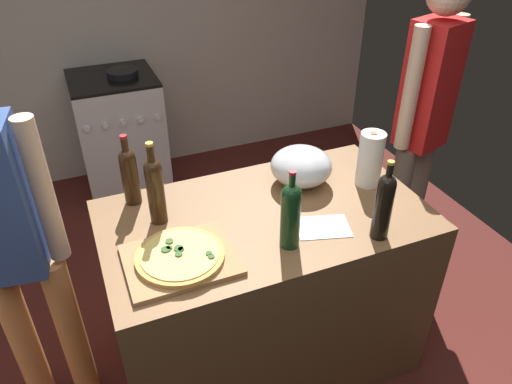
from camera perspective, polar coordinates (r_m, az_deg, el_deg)
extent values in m
cube|color=#511E19|center=(3.15, -8.22, -8.53)|extent=(4.14, 3.32, 0.02)
cube|color=#BCB7AD|center=(3.83, -15.98, 20.56)|extent=(4.14, 0.10, 2.60)
cube|color=brown|center=(2.32, 0.97, -11.50)|extent=(1.35, 0.77, 0.89)
cube|color=#9E7247|center=(1.81, -8.81, -7.85)|extent=(0.40, 0.32, 0.02)
cylinder|color=tan|center=(1.80, -8.86, -7.39)|extent=(0.32, 0.32, 0.02)
cylinder|color=#EAC660|center=(1.79, -8.89, -7.13)|extent=(0.29, 0.29, 0.00)
cylinder|color=#335926|center=(1.79, -9.02, -7.19)|extent=(0.03, 0.03, 0.01)
cylinder|color=#335926|center=(1.82, -10.08, -6.43)|extent=(0.02, 0.02, 0.01)
cylinder|color=#335926|center=(1.81, -9.03, -6.52)|extent=(0.04, 0.04, 0.01)
cylinder|color=#335926|center=(1.78, -5.53, -7.14)|extent=(0.02, 0.02, 0.01)
cylinder|color=#335926|center=(1.85, -10.09, -5.69)|extent=(0.03, 0.03, 0.01)
cylinder|color=#335926|center=(1.81, -8.76, -6.63)|extent=(0.02, 0.02, 0.01)
cylinder|color=#335926|center=(1.82, -10.50, -6.61)|extent=(0.04, 0.04, 0.01)
cylinder|color=#335926|center=(1.76, -5.24, -7.51)|extent=(0.02, 0.02, 0.01)
cylinder|color=#B2B2B7|center=(2.24, 5.20, 1.25)|extent=(0.12, 0.12, 0.01)
ellipsoid|color=silver|center=(2.20, 5.31, 3.04)|extent=(0.28, 0.28, 0.17)
cylinder|color=white|center=(2.22, 13.19, 3.76)|extent=(0.11, 0.11, 0.25)
cylinder|color=#997551|center=(2.22, 13.20, 3.80)|extent=(0.03, 0.03, 0.26)
cylinder|color=#331E0F|center=(2.11, -14.45, 1.36)|extent=(0.07, 0.07, 0.22)
sphere|color=#331E0F|center=(2.06, -14.87, 3.93)|extent=(0.07, 0.07, 0.07)
cylinder|color=#331E0F|center=(2.03, -15.09, 5.26)|extent=(0.03, 0.03, 0.07)
cylinder|color=maroon|center=(2.01, -15.25, 6.24)|extent=(0.03, 0.03, 0.01)
cylinder|color=#331E0F|center=(1.96, -11.58, -0.37)|extent=(0.07, 0.07, 0.25)
sphere|color=#331E0F|center=(1.90, -12.00, 2.75)|extent=(0.07, 0.07, 0.07)
cylinder|color=#331E0F|center=(1.87, -12.21, 4.30)|extent=(0.03, 0.03, 0.08)
cylinder|color=gold|center=(1.85, -12.37, 5.49)|extent=(0.03, 0.03, 0.01)
cylinder|color=#143819|center=(1.81, 4.03, -3.30)|extent=(0.08, 0.08, 0.23)
sphere|color=#143819|center=(1.74, 4.18, -0.26)|extent=(0.08, 0.08, 0.08)
cylinder|color=#143819|center=(1.71, 4.25, 1.21)|extent=(0.02, 0.02, 0.06)
cylinder|color=maroon|center=(1.69, 4.30, 2.24)|extent=(0.03, 0.03, 0.01)
cylinder|color=black|center=(1.90, 14.57, -2.12)|extent=(0.07, 0.07, 0.24)
sphere|color=black|center=(1.84, 15.10, 0.96)|extent=(0.07, 0.07, 0.07)
cylinder|color=black|center=(1.81, 15.33, 2.32)|extent=(0.03, 0.03, 0.06)
cylinder|color=gold|center=(1.79, 15.50, 3.32)|extent=(0.03, 0.03, 0.01)
cube|color=white|center=(1.98, 7.84, -4.08)|extent=(0.24, 0.20, 0.00)
cube|color=#B7B7BC|center=(3.71, -15.44, 6.10)|extent=(0.58, 0.56, 0.89)
cube|color=black|center=(3.54, -16.56, 12.66)|extent=(0.58, 0.56, 0.02)
cylinder|color=silver|center=(3.33, -19.15, 6.98)|extent=(0.04, 0.02, 0.04)
cylinder|color=silver|center=(3.34, -17.20, 7.39)|extent=(0.04, 0.02, 0.04)
cylinder|color=silver|center=(3.34, -15.25, 7.80)|extent=(0.04, 0.02, 0.04)
cylinder|color=silver|center=(3.36, -13.31, 8.19)|extent=(0.04, 0.02, 0.04)
cylinder|color=silver|center=(3.37, -11.39, 8.57)|extent=(0.04, 0.02, 0.04)
cylinder|color=black|center=(3.52, -15.36, 13.30)|extent=(0.21, 0.21, 0.04)
cylinder|color=#D88C4C|center=(2.38, -25.40, -15.57)|extent=(0.11, 0.11, 0.81)
cylinder|color=#D88C4C|center=(2.34, -20.68, -15.18)|extent=(0.11, 0.11, 0.81)
cube|color=#334C8C|center=(1.92, -27.67, -1.00)|extent=(0.22, 0.23, 0.61)
cylinder|color=beige|center=(1.88, -23.63, -0.04)|extent=(0.08, 0.08, 0.58)
cylinder|color=slate|center=(3.05, 17.94, -1.19)|extent=(0.11, 0.11, 0.86)
cylinder|color=slate|center=(2.92, 15.92, -2.49)|extent=(0.11, 0.11, 0.86)
cube|color=red|center=(2.64, 19.64, 11.61)|extent=(0.28, 0.26, 0.64)
cylinder|color=beige|center=(2.77, 21.54, 12.54)|extent=(0.08, 0.08, 0.61)
cylinder|color=beige|center=(2.51, 17.69, 11.25)|extent=(0.08, 0.08, 0.61)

